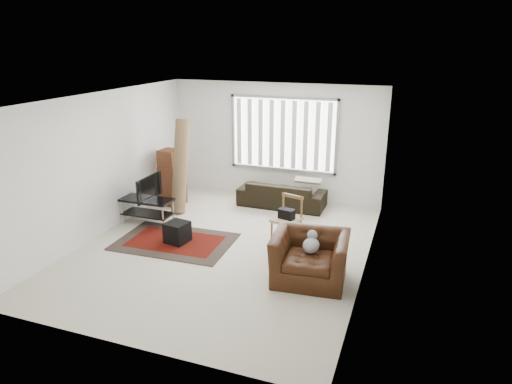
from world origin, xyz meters
TOP-DOWN VIEW (x-y plane):
  - room at (0.03, 0.51)m, footprint 6.00×6.02m
  - persian_rug at (-0.97, -0.10)m, footprint 2.18×1.50m
  - tv_stand at (-1.95, 0.53)m, footprint 1.06×0.48m
  - tv at (-1.95, 0.53)m, footprint 0.11×0.86m
  - subwoofer at (-0.91, -0.10)m, footprint 0.44×0.44m
  - moving_boxes at (-2.07, 1.74)m, footprint 0.56×0.53m
  - white_flatpack at (-2.07, 1.90)m, footprint 0.51×0.22m
  - rolled_rug at (-1.63, 1.42)m, footprint 0.41×0.67m
  - sofa at (0.35, 2.45)m, footprint 1.95×0.85m
  - side_chair at (0.98, 0.66)m, footprint 0.57×0.57m
  - armchair at (1.73, -0.61)m, footprint 1.25×1.11m

SIDE VIEW (x-z plane):
  - persian_rug at x=-0.97m, z-range 0.00..0.02m
  - subwoofer at x=-0.91m, z-range 0.02..0.40m
  - white_flatpack at x=-2.07m, z-range 0.00..0.64m
  - sofa at x=0.35m, z-range 0.00..0.75m
  - tv_stand at x=-1.95m, z-range 0.12..0.65m
  - armchair at x=1.73m, z-range 0.00..0.87m
  - side_chair at x=0.98m, z-range 0.05..0.91m
  - moving_boxes at x=-2.07m, z-range -0.04..1.22m
  - tv at x=-1.95m, z-range 0.53..1.03m
  - rolled_rug at x=-1.63m, z-range 0.00..2.03m
  - room at x=0.03m, z-range 0.40..3.11m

